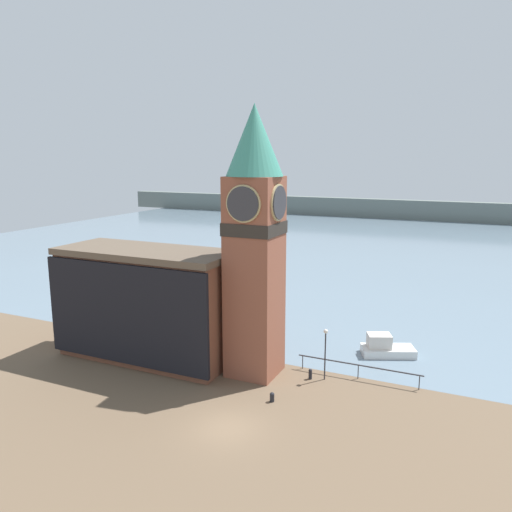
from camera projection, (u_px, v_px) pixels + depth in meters
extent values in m
plane|color=brown|center=(227.00, 428.00, 29.65)|extent=(160.00, 160.00, 0.00)
cube|color=slate|center=(403.00, 244.00, 92.29)|extent=(160.00, 120.00, 0.00)
cube|color=slate|center=(427.00, 210.00, 127.52)|extent=(180.00, 3.00, 5.00)
cube|color=#333338|center=(358.00, 365.00, 36.04)|extent=(9.11, 0.08, 0.08)
cylinder|color=#333338|center=(303.00, 362.00, 37.87)|extent=(0.07, 0.07, 1.05)
cylinder|color=#333338|center=(358.00, 372.00, 36.15)|extent=(0.07, 0.07, 1.05)
cylinder|color=#333338|center=(419.00, 383.00, 34.42)|extent=(0.07, 0.07, 1.05)
cube|color=brown|center=(255.00, 278.00, 35.91)|extent=(3.49, 3.49, 14.52)
cube|color=#2D2823|center=(255.00, 228.00, 35.20)|extent=(3.61, 3.61, 0.90)
cylinder|color=tan|center=(243.00, 204.00, 33.23)|extent=(2.55, 0.12, 2.55)
cylinder|color=#333338|center=(243.00, 204.00, 33.16)|extent=(2.32, 0.12, 2.32)
cylinder|color=tan|center=(278.00, 203.00, 34.11)|extent=(0.12, 2.55, 2.55)
cylinder|color=#333338|center=(280.00, 203.00, 34.07)|extent=(0.12, 2.32, 2.32)
cone|color=teal|center=(254.00, 140.00, 34.03)|extent=(4.01, 4.01, 4.89)
cube|color=brown|center=(148.00, 307.00, 39.63)|extent=(13.84, 5.42, 8.31)
cube|color=brown|center=(145.00, 252.00, 38.77)|extent=(14.24, 5.82, 0.50)
cube|color=black|center=(124.00, 315.00, 37.04)|extent=(14.34, 0.30, 7.65)
cube|color=silver|center=(388.00, 351.00, 40.48)|extent=(4.64, 3.49, 0.68)
cube|color=silver|center=(379.00, 341.00, 40.33)|extent=(2.25, 2.01, 1.09)
cylinder|color=black|center=(272.00, 398.00, 32.79)|extent=(0.30, 0.30, 0.50)
sphere|color=black|center=(272.00, 395.00, 32.74)|extent=(0.31, 0.31, 0.31)
cylinder|color=black|center=(310.00, 375.00, 36.13)|extent=(0.25, 0.25, 0.65)
sphere|color=black|center=(310.00, 371.00, 36.07)|extent=(0.27, 0.27, 0.27)
cylinder|color=#2D2D33|center=(325.00, 356.00, 35.78)|extent=(0.10, 0.10, 3.57)
sphere|color=silver|center=(326.00, 331.00, 35.41)|extent=(0.32, 0.32, 0.32)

